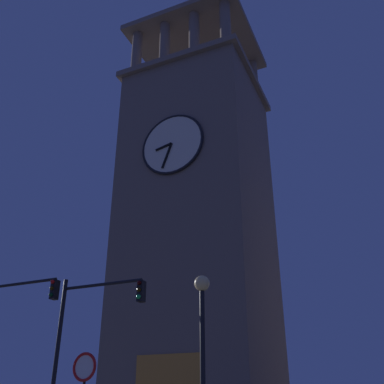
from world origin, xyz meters
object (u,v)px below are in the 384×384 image
Objects in this scene: traffic_signal_near at (83,334)px; no_horn_sign at (84,378)px; traffic_signal_mid at (0,332)px; street_lamp at (202,333)px; clocktower at (198,230)px.

traffic_signal_near is 1.96× the size of no_horn_sign.
street_lamp is at bearing 167.87° from traffic_signal_mid.
clocktower is at bearing -82.33° from no_horn_sign.
traffic_signal_near is 0.93× the size of traffic_signal_mid.
clocktower is 11.39m from traffic_signal_near.
street_lamp is (-4.92, 11.23, -7.65)m from clocktower.
clocktower reaches higher than street_lamp.
no_horn_sign is (3.33, 0.57, -1.08)m from street_lamp.
traffic_signal_near is 6.19m from street_lamp.
street_lamp is 3.54m from no_horn_sign.
traffic_signal_near is 1.22× the size of street_lamp.
traffic_signal_mid is at bearing 4.24° from traffic_signal_near.
clocktower is 8.56× the size of no_horn_sign.
traffic_signal_near reaches higher than street_lamp.
traffic_signal_mid is 2.12× the size of no_horn_sign.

